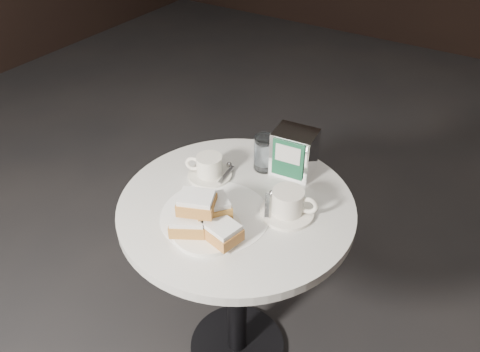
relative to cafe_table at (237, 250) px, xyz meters
name	(u,v)px	position (x,y,z in m)	size (l,w,h in m)	color
ground	(237,348)	(0.00, 0.00, -0.55)	(7.00, 7.00, 0.00)	black
cafe_table	(237,250)	(0.00, 0.00, 0.00)	(0.70, 0.70, 0.74)	black
sugar_spill	(215,215)	(-0.02, -0.08, 0.20)	(0.31, 0.31, 0.00)	white
beignet_plate	(205,220)	(0.00, -0.15, 0.24)	(0.23, 0.23, 0.12)	white
coffee_cup_left	(209,168)	(-0.14, 0.06, 0.23)	(0.18, 0.18, 0.07)	silver
coffee_cup_right	(288,204)	(0.15, 0.04, 0.23)	(0.19, 0.19, 0.08)	white
water_glass_left	(265,153)	(-0.02, 0.20, 0.25)	(0.09, 0.09, 0.12)	white
water_glass_right	(289,152)	(0.04, 0.25, 0.25)	(0.09, 0.09, 0.11)	silver
napkin_dispenser	(294,152)	(0.07, 0.23, 0.27)	(0.14, 0.12, 0.15)	white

